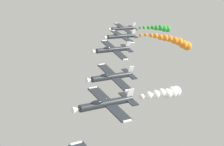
{
  "coord_description": "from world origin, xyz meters",
  "views": [
    {
      "loc": [
        -52.38,
        37.21,
        76.25
      ],
      "look_at": [
        0.0,
        0.0,
        63.14
      ],
      "focal_mm": 55.6,
      "sensor_mm": 36.0,
      "label": 1
    }
  ],
  "objects_px": {
    "airplane_left_outer": "(112,77)",
    "airplane_trailing": "(121,36)",
    "airplane_right_outer": "(112,50)",
    "airplane_high_slot": "(123,28)",
    "airplane_right_inner": "(106,103)"
  },
  "relations": [
    {
      "from": "airplane_left_outer",
      "to": "airplane_high_slot",
      "type": "distance_m",
      "value": 48.02
    },
    {
      "from": "airplane_left_outer",
      "to": "airplane_right_inner",
      "type": "bearing_deg",
      "value": 141.32
    },
    {
      "from": "airplane_right_outer",
      "to": "airplane_high_slot",
      "type": "bearing_deg",
      "value": -41.49
    },
    {
      "from": "airplane_left_outer",
      "to": "airplane_trailing",
      "type": "xyz_separation_m",
      "value": [
        24.71,
        -20.58,
        4.5
      ]
    },
    {
      "from": "airplane_left_outer",
      "to": "airplane_right_outer",
      "type": "distance_m",
      "value": 16.42
    },
    {
      "from": "airplane_right_inner",
      "to": "airplane_high_slot",
      "type": "bearing_deg",
      "value": -39.39
    },
    {
      "from": "airplane_left_outer",
      "to": "airplane_high_slot",
      "type": "relative_size",
      "value": 1.0
    },
    {
      "from": "airplane_right_inner",
      "to": "airplane_left_outer",
      "type": "bearing_deg",
      "value": -38.68
    },
    {
      "from": "airplane_right_outer",
      "to": "airplane_left_outer",
      "type": "bearing_deg",
      "value": 144.04
    },
    {
      "from": "airplane_trailing",
      "to": "airplane_high_slot",
      "type": "xyz_separation_m",
      "value": [
        12.04,
        -9.83,
        1.01
      ]
    },
    {
      "from": "airplane_right_inner",
      "to": "airplane_left_outer",
      "type": "relative_size",
      "value": 1.0
    },
    {
      "from": "airplane_left_outer",
      "to": "airplane_trailing",
      "type": "bearing_deg",
      "value": -39.8
    },
    {
      "from": "airplane_right_outer",
      "to": "airplane_high_slot",
      "type": "distance_m",
      "value": 31.7
    },
    {
      "from": "airplane_right_inner",
      "to": "airplane_left_outer",
      "type": "height_order",
      "value": "airplane_left_outer"
    },
    {
      "from": "airplane_right_outer",
      "to": "airplane_high_slot",
      "type": "height_order",
      "value": "airplane_high_slot"
    }
  ]
}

